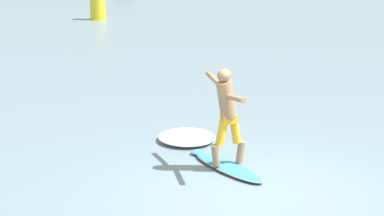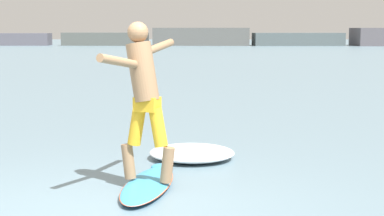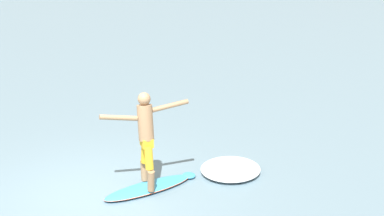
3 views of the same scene
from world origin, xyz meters
TOP-DOWN VIEW (x-y plane):
  - ground_plane at (0.00, 0.00)m, footprint 200.00×200.00m
  - surfboard at (0.43, 0.96)m, footprint 0.67×1.99m
  - surfer at (0.38, 0.94)m, footprint 0.78×1.57m
  - channel_marker_buoy at (11.78, 24.08)m, footprint 0.94×0.94m
  - wave_foam_at_tail at (0.88, 2.61)m, footprint 1.55×1.58m

SIDE VIEW (x-z plane):
  - ground_plane at x=0.00m, z-range 0.00..0.00m
  - surfboard at x=0.43m, z-range -0.07..0.16m
  - wave_foam_at_tail at x=0.88m, z-range 0.00..0.17m
  - channel_marker_buoy at x=11.78m, z-range -0.10..2.22m
  - surfer at x=0.38m, z-range 0.25..2.04m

